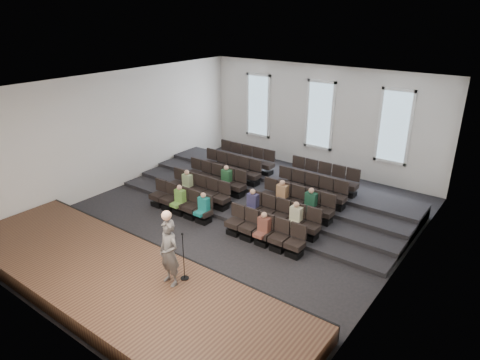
% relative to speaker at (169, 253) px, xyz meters
% --- Properties ---
extents(ground, '(14.00, 14.00, 0.00)m').
position_rel_speaker_xyz_m(ground, '(-1.52, 4.47, -1.43)').
color(ground, black).
rests_on(ground, ground).
extents(ceiling, '(12.00, 14.00, 0.02)m').
position_rel_speaker_xyz_m(ceiling, '(-1.52, 4.47, 3.58)').
color(ceiling, white).
rests_on(ceiling, ground).
extents(wall_back, '(12.00, 0.04, 5.00)m').
position_rel_speaker_xyz_m(wall_back, '(-1.52, 11.49, 1.07)').
color(wall_back, silver).
rests_on(wall_back, ground).
extents(wall_front, '(12.00, 0.04, 5.00)m').
position_rel_speaker_xyz_m(wall_front, '(-1.52, -2.55, 1.07)').
color(wall_front, silver).
rests_on(wall_front, ground).
extents(wall_left, '(0.04, 14.00, 5.00)m').
position_rel_speaker_xyz_m(wall_left, '(-7.54, 4.47, 1.07)').
color(wall_left, silver).
rests_on(wall_left, ground).
extents(wall_right, '(0.04, 14.00, 5.00)m').
position_rel_speaker_xyz_m(wall_right, '(4.50, 4.47, 1.07)').
color(wall_right, silver).
rests_on(wall_right, ground).
extents(stage, '(11.80, 3.60, 0.50)m').
position_rel_speaker_xyz_m(stage, '(-1.52, -0.63, -1.18)').
color(stage, '#513722').
rests_on(stage, ground).
extents(stage_lip, '(11.80, 0.06, 0.52)m').
position_rel_speaker_xyz_m(stage_lip, '(-1.52, 1.14, -1.18)').
color(stage_lip, black).
rests_on(stage_lip, ground).
extents(risers, '(11.80, 4.80, 0.60)m').
position_rel_speaker_xyz_m(risers, '(-1.52, 7.64, -1.24)').
color(risers, black).
rests_on(risers, ground).
extents(seating_rows, '(6.80, 4.70, 1.67)m').
position_rel_speaker_xyz_m(seating_rows, '(-1.52, 6.01, -0.75)').
color(seating_rows, black).
rests_on(seating_rows, ground).
extents(windows, '(8.44, 0.10, 3.24)m').
position_rel_speaker_xyz_m(windows, '(-1.52, 11.42, 1.27)').
color(windows, white).
rests_on(windows, wall_back).
extents(audience, '(5.45, 2.64, 1.10)m').
position_rel_speaker_xyz_m(audience, '(-1.24, 4.92, -0.60)').
color(audience, '#6AA441').
rests_on(audience, seating_rows).
extents(speaker, '(0.74, 0.54, 1.87)m').
position_rel_speaker_xyz_m(speaker, '(0.00, 0.00, 0.00)').
color(speaker, '#545250').
rests_on(speaker, stage).
extents(mic_stand, '(0.24, 0.24, 1.42)m').
position_rel_speaker_xyz_m(mic_stand, '(0.15, 0.37, -0.51)').
color(mic_stand, black).
rests_on(mic_stand, stage).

